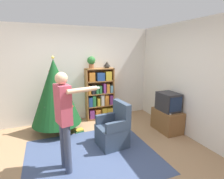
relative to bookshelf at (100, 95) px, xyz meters
name	(u,v)px	position (x,y,z in m)	size (l,w,h in m)	color
ground_plane	(97,155)	(-0.63, -1.79, -0.70)	(14.00, 14.00, 0.00)	#9E7A56
wall_back	(76,74)	(-0.63, 0.22, 0.60)	(8.00, 0.10, 2.60)	silver
wall_right	(193,81)	(1.59, -1.79, 0.60)	(0.10, 8.00, 2.60)	silver
area_rug	(92,156)	(-0.73, -1.77, -0.69)	(2.39, 2.05, 0.01)	#3D4C70
bookshelf	(100,95)	(0.00, 0.00, 0.00)	(0.81, 0.29, 1.47)	#A8703D
tv_stand	(167,120)	(1.29, -1.39, -0.44)	(0.46, 0.72, 0.53)	brown
television	(168,102)	(1.29, -1.39, 0.05)	(0.41, 0.52, 0.44)	#28282D
game_remote	(169,113)	(1.15, -1.61, -0.16)	(0.04, 0.12, 0.02)	white
christmas_tree	(55,92)	(-1.24, -0.42, 0.29)	(1.17, 1.17, 1.84)	#4C3323
armchair	(114,130)	(-0.19, -1.54, -0.38)	(0.62, 0.61, 0.92)	#334256
standing_person	(64,115)	(-1.21, -1.99, 0.28)	(0.70, 0.46, 1.64)	#38425B
potted_plant	(91,61)	(-0.23, 0.01, 0.96)	(0.22, 0.22, 0.33)	#935B38
table_lamp	(107,64)	(0.22, 0.01, 0.88)	(0.20, 0.20, 0.18)	#473828
book_pile_near_tree	(79,130)	(-0.76, -0.68, -0.66)	(0.22, 0.17, 0.07)	#2D7A42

